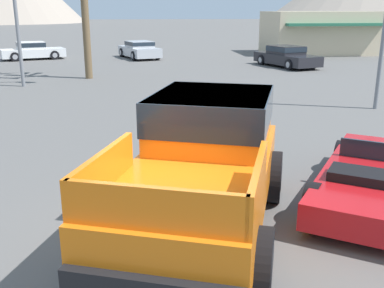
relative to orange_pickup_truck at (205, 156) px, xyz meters
name	(u,v)px	position (x,y,z in m)	size (l,w,h in m)	color
ground_plane	(175,225)	(-0.49, -0.03, -1.15)	(320.00, 320.00, 0.00)	#5B5956
orange_pickup_truck	(205,156)	(0.00, 0.00, 0.00)	(3.54, 5.42, 2.03)	orange
red_convertible_car	(376,179)	(3.22, 0.52, -0.75)	(3.92, 4.63, 0.96)	#B21419
parked_car_white	(32,50)	(-8.18, 26.24, -0.55)	(4.55, 3.11, 1.20)	white
parked_car_dark	(286,56)	(8.02, 20.05, -0.52)	(3.12, 4.92, 1.24)	#232328
parked_car_tan	(305,44)	(12.72, 29.58, -0.52)	(4.24, 4.40, 1.24)	tan
parked_car_silver	(139,49)	(-0.78, 26.07, -0.54)	(3.11, 4.72, 1.20)	#B7BABF
storefront_building	(320,33)	(13.34, 28.16, 0.45)	(8.24, 6.20, 3.20)	beige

